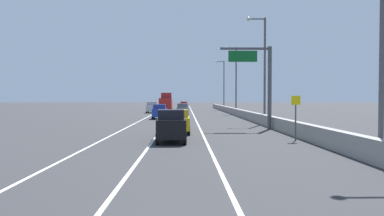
# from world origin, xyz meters

# --- Properties ---
(ground_plane) EXTENTS (320.00, 320.00, 0.00)m
(ground_plane) POSITION_xyz_m (0.00, 64.00, 0.00)
(ground_plane) COLOR #2D2D30
(lane_stripe_left) EXTENTS (0.16, 130.00, 0.00)m
(lane_stripe_left) POSITION_xyz_m (-5.50, 55.00, 0.00)
(lane_stripe_left) COLOR silver
(lane_stripe_left) RESTS_ON ground_plane
(lane_stripe_center) EXTENTS (0.16, 130.00, 0.00)m
(lane_stripe_center) POSITION_xyz_m (-2.00, 55.00, 0.00)
(lane_stripe_center) COLOR silver
(lane_stripe_center) RESTS_ON ground_plane
(lane_stripe_right) EXTENTS (0.16, 130.00, 0.00)m
(lane_stripe_right) POSITION_xyz_m (1.50, 55.00, 0.00)
(lane_stripe_right) COLOR silver
(lane_stripe_right) RESTS_ON ground_plane
(jersey_barrier_right) EXTENTS (0.60, 120.00, 1.10)m
(jersey_barrier_right) POSITION_xyz_m (8.39, 40.00, 0.55)
(jersey_barrier_right) COLOR gray
(jersey_barrier_right) RESTS_ON ground_plane
(overhead_sign_gantry) EXTENTS (4.68, 0.36, 7.50)m
(overhead_sign_gantry) POSITION_xyz_m (7.05, 27.80, 4.73)
(overhead_sign_gantry) COLOR #47474C
(overhead_sign_gantry) RESTS_ON ground_plane
(speed_advisory_sign) EXTENTS (0.60, 0.11, 3.00)m
(speed_advisory_sign) POSITION_xyz_m (7.49, 18.95, 1.76)
(speed_advisory_sign) COLOR #4C4C51
(speed_advisory_sign) RESTS_ON ground_plane
(lamp_post_right_near) EXTENTS (2.14, 0.44, 11.68)m
(lamp_post_right_near) POSITION_xyz_m (8.91, 11.40, 6.61)
(lamp_post_right_near) COLOR #4C4C51
(lamp_post_right_near) RESTS_ON ground_plane
(lamp_post_right_second) EXTENTS (2.14, 0.44, 11.68)m
(lamp_post_right_second) POSITION_xyz_m (8.62, 34.75, 6.61)
(lamp_post_right_second) COLOR #4C4C51
(lamp_post_right_second) RESTS_ON ground_plane
(lamp_post_right_third) EXTENTS (2.14, 0.44, 11.68)m
(lamp_post_right_third) POSITION_xyz_m (8.72, 58.10, 6.61)
(lamp_post_right_third) COLOR #4C4C51
(lamp_post_right_third) RESTS_ON ground_plane
(lamp_post_right_fourth) EXTENTS (2.14, 0.44, 11.68)m
(lamp_post_right_fourth) POSITION_xyz_m (9.07, 81.46, 6.61)
(lamp_post_right_fourth) COLOR #4C4C51
(lamp_post_right_fourth) RESTS_ON ground_plane
(car_gray_0) EXTENTS (1.83, 4.47, 2.04)m
(car_gray_0) POSITION_xyz_m (-0.28, 49.13, 1.02)
(car_gray_0) COLOR slate
(car_gray_0) RESTS_ON ground_plane
(car_blue_1) EXTENTS (1.99, 4.38, 1.99)m
(car_blue_1) POSITION_xyz_m (-3.36, 44.46, 0.99)
(car_blue_1) COLOR #1E389E
(car_blue_1) RESTS_ON ground_plane
(car_yellow_2) EXTENTS (1.87, 4.46, 1.93)m
(car_yellow_2) POSITION_xyz_m (-0.42, 24.21, 0.96)
(car_yellow_2) COLOR gold
(car_yellow_2) RESTS_ON ground_plane
(car_silver_3) EXTENTS (1.98, 4.79, 2.10)m
(car_silver_3) POSITION_xyz_m (-6.21, 64.66, 1.05)
(car_silver_3) COLOR #B7B7BC
(car_silver_3) RESTS_ON ground_plane
(car_black_4) EXTENTS (2.03, 4.14, 2.11)m
(car_black_4) POSITION_xyz_m (-0.79, 18.45, 1.05)
(car_black_4) COLOR black
(car_black_4) RESTS_ON ground_plane
(car_red_5) EXTENTS (1.96, 4.68, 1.87)m
(car_red_5) POSITION_xyz_m (-0.28, 92.06, 0.94)
(car_red_5) COLOR red
(car_red_5) RESTS_ON ground_plane
(box_truck) EXTENTS (2.63, 9.87, 3.91)m
(box_truck) POSITION_xyz_m (-3.78, 69.14, 1.78)
(box_truck) COLOR #A51E19
(box_truck) RESTS_ON ground_plane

